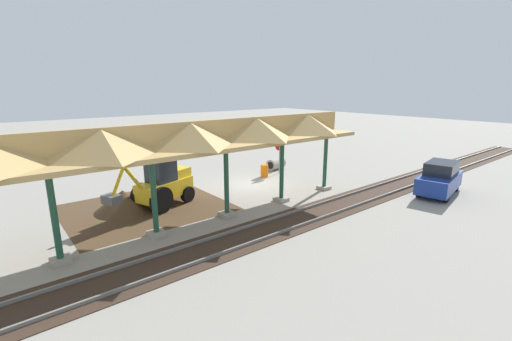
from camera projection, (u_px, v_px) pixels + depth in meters
ground_plane at (253, 185)px, 22.87m from camera, size 120.00×120.00×0.00m
dirt_work_zone at (146, 208)px, 18.54m from camera, size 8.08×7.00×0.01m
platform_canopy at (190, 138)px, 15.23m from camera, size 19.96×3.20×4.90m
rail_tracks at (326, 210)px, 18.17m from camera, size 60.00×2.58×0.15m
stop_sign at (279, 150)px, 25.48m from camera, size 0.75×0.18×2.51m
backhoe at (162, 184)px, 18.52m from camera, size 5.27×2.93×2.82m
dirt_mound at (124, 210)px, 18.14m from camera, size 6.04×6.04×2.23m
concrete_pipe at (276, 164)px, 27.14m from camera, size 1.66×1.17×0.87m
distant_parked_car at (440, 178)px, 20.71m from camera, size 4.46×2.52×1.98m
traffic_barrel at (264, 171)px, 24.81m from camera, size 0.56×0.56×0.90m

